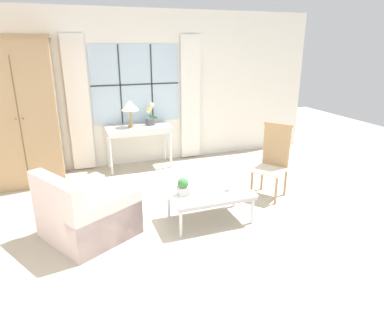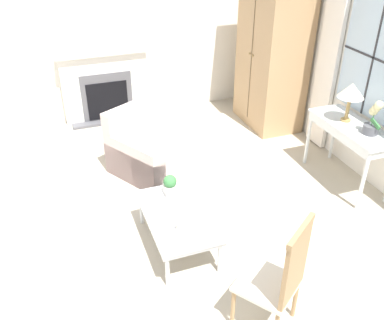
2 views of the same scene
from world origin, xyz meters
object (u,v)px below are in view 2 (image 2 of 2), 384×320
Objects in this scene: fireplace at (104,79)px; side_chair_wooden at (282,275)px; armchair_upholstered at (153,150)px; coffee_table at (177,217)px; pillar_candle at (180,227)px; console_table at (352,132)px; armoire at (273,50)px; potted_plant_small at (170,185)px; table_lamp at (351,91)px; potted_orchid at (373,120)px.

fireplace reaches higher than side_chair_wooden.
armchair_upholstered is 1.16× the size of coffee_table.
fireplace is 3.54m from pillar_candle.
armchair_upholstered is at bearing 8.96° from fireplace.
pillar_candle is at bearing -152.74° from side_chair_wooden.
fireplace is 1.91× the size of side_chair_wooden.
console_table is 0.95× the size of armchair_upholstered.
potted_plant_small is (1.94, -2.21, -0.66)m from armoire.
console_table reaches higher than pillar_candle.
console_table is 2.40m from coffee_table.
potted_plant_small is (0.21, -2.29, -0.64)m from table_lamp.
fireplace is 4.42× the size of table_lamp.
table_lamp is 0.43m from potted_orchid.
console_table is at bearing 130.96° from side_chair_wooden.
side_chair_wooden is (4.50, 0.56, -0.09)m from fireplace.
table_lamp is at bearing 108.79° from pillar_candle.
console_table is 2.51m from side_chair_wooden.
potted_plant_small reaches higher than pillar_candle.
pillar_candle is at bearing -79.85° from potted_orchid.
side_chair_wooden is (2.74, 0.29, 0.31)m from armchair_upholstered.
pillar_candle is (2.54, -2.30, -0.73)m from armoire.
armoire is 3.32m from coffee_table.
table_lamp is at bearing 2.38° from armoire.
coffee_table is 0.26m from pillar_candle.
armchair_upholstered is 11.23× the size of pillar_candle.
console_table is at bearing 7.11° from table_lamp.
console_table is at bearing 2.71° from armoire.
console_table is 2.50m from pillar_candle.
potted_plant_small is at bearing -5.92° from armchair_upholstered.
potted_plant_small is 0.61m from pillar_candle.
fireplace is 3.30m from coffee_table.
armoire is 2.00× the size of console_table.
potted_plant_small is (1.18, -0.12, 0.24)m from armchair_upholstered.
potted_orchid is at bearing 94.58° from coffee_table.
armchair_upholstered is 1.54m from coffee_table.
coffee_table is at bearing -159.72° from side_chair_wooden.
table_lamp reaches higher than pillar_candle.
pillar_candle is (0.24, -0.05, 0.09)m from coffee_table.
table_lamp reaches higher than potted_orchid.
coffee_table is (0.19, -2.38, -0.59)m from potted_orchid.
fireplace is 5.13× the size of potted_orchid.
side_chair_wooden is at bearing 14.67° from potted_plant_small.
table_lamp is at bearing 41.91° from fireplace.
console_table is at bearing 40.76° from fireplace.
armoire is 10.40× the size of potted_plant_small.
armoire is at bearing 152.77° from side_chair_wooden.
coffee_table is at bearing -76.37° from table_lamp.
fireplace is 1.70× the size of armchair_upholstered.
console_table is at bearing 105.78° from pillar_candle.
armchair_upholstered is 1.79m from pillar_candle.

